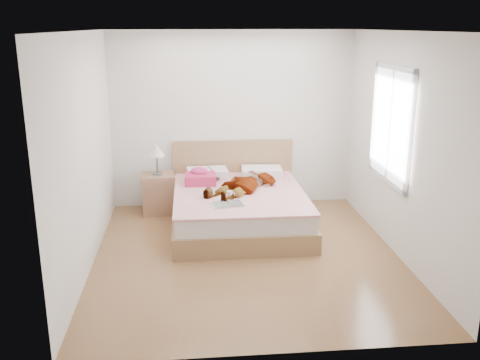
{
  "coord_description": "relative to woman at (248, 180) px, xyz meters",
  "views": [
    {
      "loc": [
        -0.65,
        -5.86,
        2.66
      ],
      "look_at": [
        0.0,
        0.85,
        0.7
      ],
      "focal_mm": 40.0,
      "sensor_mm": 36.0,
      "label": 1
    }
  ],
  "objects": [
    {
      "name": "towel",
      "position": [
        -0.66,
        0.24,
        -0.01
      ],
      "size": [
        0.44,
        0.38,
        0.23
      ],
      "color": "#CF3856",
      "rests_on": "bed"
    },
    {
      "name": "magazine",
      "position": [
        -0.34,
        -0.72,
        -0.1
      ],
      "size": [
        0.45,
        0.33,
        0.02
      ],
      "color": "silver",
      "rests_on": "bed"
    },
    {
      "name": "plush_toy",
      "position": [
        -0.57,
        -0.38,
        -0.04
      ],
      "size": [
        0.15,
        0.22,
        0.12
      ],
      "color": "#301D0D",
      "rests_on": "bed"
    },
    {
      "name": "phone",
      "position": [
        -0.5,
        0.4,
        0.08
      ],
      "size": [
        0.1,
        0.09,
        0.05
      ],
      "primitive_type": "cube",
      "rotation": [
        0.44,
        0.0,
        0.85
      ],
      "color": "silver",
      "rests_on": "bed"
    },
    {
      "name": "bed",
      "position": [
        -0.15,
        -0.1,
        -0.34
      ],
      "size": [
        1.8,
        2.08,
        1.0
      ],
      "color": "olive",
      "rests_on": "ground"
    },
    {
      "name": "coffee_mug",
      "position": [
        -0.29,
        -0.45,
        -0.06
      ],
      "size": [
        0.12,
        0.11,
        0.09
      ],
      "color": "white",
      "rests_on": "bed"
    },
    {
      "name": "ground",
      "position": [
        -0.15,
        -1.14,
        -0.61
      ],
      "size": [
        4.0,
        4.0,
        0.0
      ],
      "primitive_type": "plane",
      "color": "#4E2E18",
      "rests_on": "ground"
    },
    {
      "name": "room_shell",
      "position": [
        1.63,
        -0.84,
        0.89
      ],
      "size": [
        4.0,
        4.0,
        4.0
      ],
      "color": "white",
      "rests_on": "ground"
    },
    {
      "name": "woman",
      "position": [
        0.0,
        0.0,
        0.0
      ],
      "size": [
        1.43,
        1.51,
        0.21
      ],
      "primitive_type": "imported",
      "rotation": [
        0.0,
        0.0,
        -0.72
      ],
      "color": "white",
      "rests_on": "bed"
    },
    {
      "name": "nightstand",
      "position": [
        -1.27,
        0.53,
        -0.28
      ],
      "size": [
        0.52,
        0.47,
        1.02
      ],
      "color": "brown",
      "rests_on": "ground"
    },
    {
      "name": "hair",
      "position": [
        -0.57,
        0.45,
        -0.07
      ],
      "size": [
        0.55,
        0.61,
        0.07
      ],
      "primitive_type": "ellipsoid",
      "rotation": [
        0.0,
        0.0,
        0.33
      ],
      "color": "black",
      "rests_on": "bed"
    }
  ]
}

